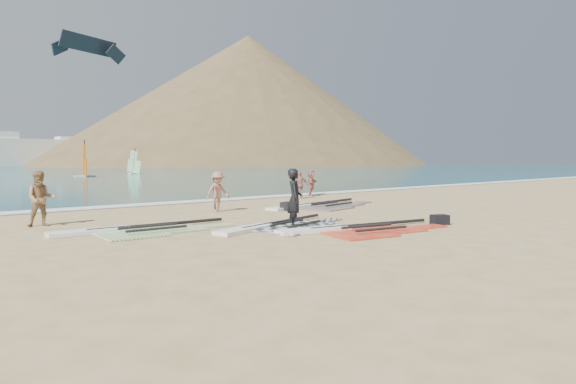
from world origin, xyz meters
TOP-DOWN VIEW (x-y plane):
  - ground at (0.00, 0.00)m, footprint 300.00×300.00m
  - surf_line at (0.00, 12.30)m, footprint 300.00×1.20m
  - headland_main at (85.00, 130.00)m, footprint 143.00×143.00m
  - headland_minor at (120.00, 140.00)m, footprint 70.00×70.00m
  - rig_grey at (-3.07, 1.93)m, footprint 5.66×3.03m
  - rig_green at (-7.03, 4.19)m, footprint 5.80×2.36m
  - rig_orange at (2.71, 6.21)m, footprint 6.61×3.17m
  - rig_red at (-1.62, -0.10)m, footprint 5.81×2.82m
  - gear_bag_near at (0.72, 6.03)m, footprint 0.69×0.59m
  - gear_bag_far at (1.91, -0.91)m, footprint 0.69×0.61m
  - person_wetsuit at (-2.58, 1.63)m, footprint 0.81×0.86m
  - beachgoer_left at (-8.92, 7.44)m, footprint 1.03×0.87m
  - beachgoer_mid at (-1.99, 7.45)m, footprint 1.15×0.70m
  - beachgoer_back at (5.24, 10.39)m, footprint 0.98×0.82m
  - beachgoer_right at (7.12, 11.50)m, footprint 1.46×1.27m
  - windsurfer_centre at (5.82, 52.19)m, footprint 2.62×3.11m
  - windsurfer_right at (15.18, 59.78)m, footprint 2.15×2.30m
  - kitesurf_kite at (4.82, 46.04)m, footprint 7.90×3.58m

SIDE VIEW (x-z plane):
  - ground at x=0.00m, z-range 0.00..0.00m
  - surf_line at x=0.00m, z-range -0.02..0.02m
  - headland_main at x=85.00m, z-range -22.50..22.50m
  - headland_minor at x=120.00m, z-range -14.00..14.00m
  - rig_grey at x=-3.07m, z-range -0.05..0.15m
  - rig_green at x=-7.03m, z-range -0.05..0.15m
  - rig_red at x=-1.62m, z-range -0.05..0.15m
  - rig_orange at x=2.71m, z-range -0.05..0.15m
  - gear_bag_far at x=1.91m, z-range 0.00..0.34m
  - gear_bag_near at x=0.72m, z-range 0.00..0.37m
  - beachgoer_back at x=5.24m, z-range 0.00..1.57m
  - beachgoer_right at x=7.12m, z-range 0.00..1.59m
  - beachgoer_mid at x=-1.99m, z-range 0.00..1.74m
  - beachgoer_left at x=-8.92m, z-range 0.00..1.89m
  - person_wetsuit at x=-2.58m, z-range 0.00..1.97m
  - windsurfer_right at x=15.18m, z-range -0.77..3.11m
  - windsurfer_centre at x=5.82m, z-range -0.99..3.67m
  - kitesurf_kite at x=4.82m, z-range 13.51..16.15m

